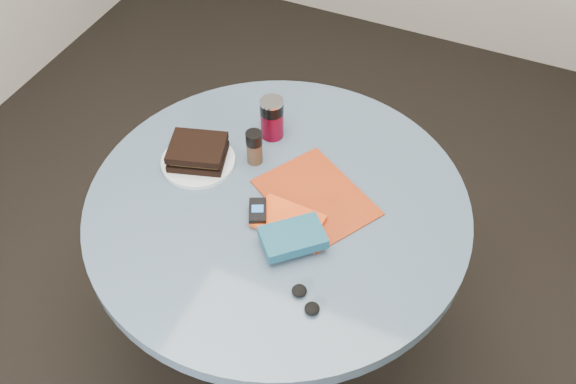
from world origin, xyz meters
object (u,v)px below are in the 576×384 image
at_px(sandwich, 198,152).
at_px(novel, 293,237).
at_px(soda_can, 272,118).
at_px(mp3_player, 258,210).
at_px(headphones, 306,300).
at_px(plate, 198,161).
at_px(pepper_grinder, 254,147).
at_px(red_book, 288,221).
at_px(magazine, 316,197).
at_px(table, 278,240).

bearing_deg(sandwich, novel, -24.25).
distance_m(soda_can, mp3_player, 0.31).
bearing_deg(headphones, plate, 146.87).
distance_m(plate, headphones, 0.53).
height_order(pepper_grinder, mp3_player, pepper_grinder).
height_order(sandwich, red_book, sandwich).
xyz_separation_m(magazine, headphones, (0.10, -0.30, 0.01)).
height_order(table, red_book, red_book).
distance_m(soda_can, magazine, 0.27).
distance_m(red_book, headphones, 0.23).
bearing_deg(headphones, magazine, 108.20).
height_order(sandwich, soda_can, soda_can).
bearing_deg(plate, table, -8.50).
bearing_deg(mp3_player, magazine, 47.31).
bearing_deg(red_book, plate, 165.87).
bearing_deg(headphones, soda_can, 122.74).
height_order(plate, red_book, red_book).
bearing_deg(red_book, table, 137.11).
height_order(red_book, novel, novel).
relative_size(table, magazine, 3.41).
bearing_deg(plate, sandwich, 90.48).
bearing_deg(novel, red_book, 80.80).
bearing_deg(novel, mp3_player, 114.90).
bearing_deg(magazine, plate, -146.68).
distance_m(plate, soda_can, 0.24).
xyz_separation_m(pepper_grinder, red_book, (0.17, -0.17, -0.04)).
height_order(table, mp3_player, mp3_player).
relative_size(sandwich, red_book, 1.08).
relative_size(plate, novel, 1.34).
bearing_deg(table, mp3_player, -109.16).
bearing_deg(soda_can, sandwich, -126.92).
relative_size(soda_can, headphones, 1.32).
distance_m(mp3_player, headphones, 0.28).
xyz_separation_m(plate, headphones, (0.44, -0.29, 0.00)).
bearing_deg(soda_can, magazine, -39.99).
bearing_deg(sandwich, table, -9.29).
bearing_deg(mp3_player, red_book, 7.15).
bearing_deg(magazine, headphones, -40.71).
xyz_separation_m(mp3_player, headphones, (0.21, -0.18, -0.02)).
bearing_deg(table, sandwich, 170.71).
xyz_separation_m(plate, novel, (0.35, -0.15, 0.03)).
bearing_deg(soda_can, novel, -57.84).
xyz_separation_m(magazine, novel, (0.01, -0.17, 0.03)).
relative_size(table, mp3_player, 11.43).
relative_size(table, pepper_grinder, 9.75).
bearing_deg(pepper_grinder, sandwich, -153.85).
height_order(sandwich, magazine, sandwich).
bearing_deg(mp3_player, table, 70.84).
xyz_separation_m(novel, mp3_player, (-0.12, 0.05, -0.01)).
height_order(plate, pepper_grinder, pepper_grinder).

